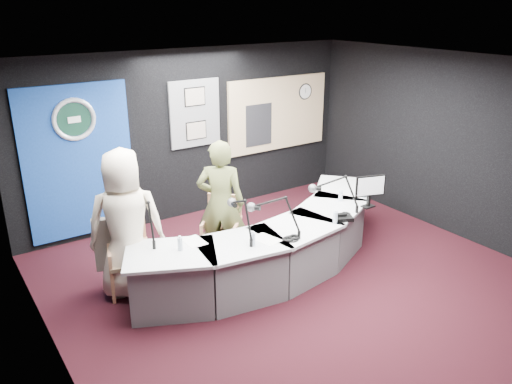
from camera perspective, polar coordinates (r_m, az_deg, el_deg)
ground at (r=6.84m, az=5.22°, el=-10.30°), size 6.00×6.00×0.00m
ceiling at (r=5.92m, az=6.11°, el=13.65°), size 6.00×6.00×0.02m
wall_back at (r=8.66m, az=-7.10°, el=6.38°), size 6.00×0.02×2.80m
wall_left at (r=5.03m, az=-21.98°, el=-5.74°), size 0.02×6.00×2.80m
wall_right at (r=8.41m, az=21.72°, el=4.62°), size 0.02×6.00×2.80m
broadcast_desk at (r=7.02m, az=2.17°, el=-5.91°), size 4.50×1.90×0.75m
backdrop_panel at (r=8.03m, az=-19.09°, el=3.14°), size 1.60×0.05×2.30m
agency_seal at (r=7.84m, az=-19.56°, el=7.60°), size 0.63×0.07×0.63m
seal_center at (r=7.84m, az=-19.57°, el=7.60°), size 0.48×0.01×0.48m
pinboard at (r=8.58m, az=-6.81°, el=8.65°), size 0.90×0.04×1.10m
framed_photo_upper at (r=8.50m, az=-6.79°, el=10.47°), size 0.34×0.02×0.27m
framed_photo_lower at (r=8.62m, az=-6.64°, el=6.80°), size 0.34×0.02×0.27m
booth_window_frame at (r=9.50m, az=2.47°, el=8.70°), size 2.12×0.06×1.32m
booth_glow at (r=9.49m, az=2.50°, el=8.69°), size 2.00×0.02×1.20m
equipment_rack at (r=9.25m, az=0.30°, el=7.45°), size 0.55×0.02×0.75m
wall_clock at (r=9.77m, az=5.50°, el=11.06°), size 0.28×0.01×0.28m
armchair_left at (r=6.66m, az=-13.87°, el=-7.50°), size 0.62×0.62×0.88m
armchair_right at (r=7.16m, az=-3.85°, el=-4.32°), size 0.79×0.79×0.99m
draped_jacket at (r=6.75m, az=-15.47°, el=-5.50°), size 0.51×0.24×0.70m
person_man at (r=6.44m, az=-14.25°, el=-3.50°), size 1.08×0.89×1.89m
person_woman at (r=7.00m, az=-3.93°, el=-1.33°), size 0.78×0.75×1.79m
computer_monitor at (r=7.33m, az=12.52°, el=0.69°), size 0.47×0.17×0.33m
desk_phone at (r=6.94m, az=9.82°, el=-2.89°), size 0.26×0.24×0.05m
headphones_near at (r=7.05m, az=9.65°, el=-2.55°), size 0.22×0.22×0.04m
headphones_far at (r=6.32m, az=3.94°, el=-5.14°), size 0.21×0.21×0.03m
paper_stack at (r=6.30m, az=-6.90°, el=-5.46°), size 0.22×0.32×0.00m
notepad at (r=6.31m, az=1.14°, el=-5.29°), size 0.31×0.38×0.00m
boom_mic_a at (r=6.36m, az=-11.94°, el=-2.59°), size 0.25×0.73×0.60m
boom_mic_b at (r=6.27m, az=-1.67°, el=-2.46°), size 0.23×0.73×0.60m
boom_mic_c at (r=6.30m, az=2.13°, el=-2.35°), size 0.50×0.61×0.60m
boom_mic_d at (r=7.07m, az=8.79°, el=0.04°), size 0.61×0.50×0.60m
water_bottles at (r=6.68m, az=3.87°, el=-2.97°), size 3.08×0.61×0.18m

